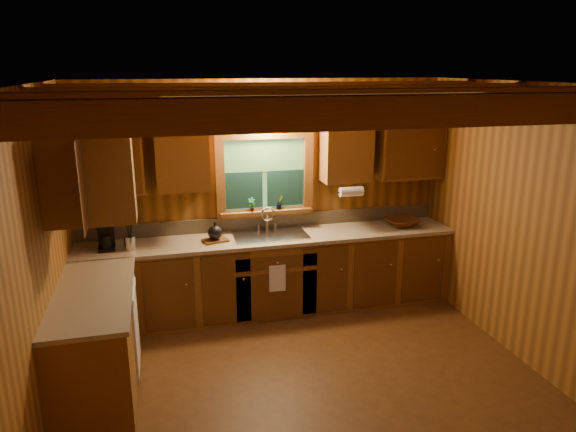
% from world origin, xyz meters
% --- Properties ---
extents(room, '(4.20, 4.20, 4.20)m').
position_xyz_m(room, '(0.00, 0.00, 1.30)').
color(room, '#502E13').
rests_on(room, ground).
extents(ceiling_beams, '(4.20, 2.54, 0.18)m').
position_xyz_m(ceiling_beams, '(0.00, 0.00, 2.49)').
color(ceiling_beams, brown).
rests_on(ceiling_beams, room).
extents(base_cabinets, '(4.20, 2.22, 0.86)m').
position_xyz_m(base_cabinets, '(-0.49, 1.28, 0.43)').
color(base_cabinets, brown).
rests_on(base_cabinets, ground).
extents(countertop, '(4.20, 2.24, 0.04)m').
position_xyz_m(countertop, '(-0.48, 1.29, 0.88)').
color(countertop, tan).
rests_on(countertop, base_cabinets).
extents(backsplash, '(4.20, 0.02, 0.16)m').
position_xyz_m(backsplash, '(0.00, 1.89, 0.98)').
color(backsplash, '#9C8969').
rests_on(backsplash, room).
extents(dishwasher_panel, '(0.02, 0.60, 0.80)m').
position_xyz_m(dishwasher_panel, '(-1.47, 0.68, 0.43)').
color(dishwasher_panel, white).
rests_on(dishwasher_panel, base_cabinets).
extents(upper_cabinets, '(4.19, 1.77, 0.78)m').
position_xyz_m(upper_cabinets, '(-0.56, 1.42, 1.84)').
color(upper_cabinets, brown).
rests_on(upper_cabinets, room).
extents(window, '(1.12, 0.08, 1.00)m').
position_xyz_m(window, '(0.00, 1.87, 1.53)').
color(window, brown).
rests_on(window, room).
extents(window_sill, '(1.06, 0.14, 0.04)m').
position_xyz_m(window_sill, '(0.00, 1.82, 1.12)').
color(window_sill, brown).
rests_on(window_sill, room).
extents(wall_sconce, '(0.45, 0.21, 0.17)m').
position_xyz_m(wall_sconce, '(0.00, 1.75, 2.16)').
color(wall_sconce, black).
rests_on(wall_sconce, room).
extents(paper_towel_roll, '(0.27, 0.11, 0.11)m').
position_xyz_m(paper_towel_roll, '(0.92, 1.53, 1.37)').
color(paper_towel_roll, white).
rests_on(paper_towel_roll, upper_cabinets).
extents(dish_towel, '(0.18, 0.01, 0.30)m').
position_xyz_m(dish_towel, '(0.00, 1.26, 0.52)').
color(dish_towel, white).
rests_on(dish_towel, base_cabinets).
extents(sink, '(0.82, 0.48, 0.43)m').
position_xyz_m(sink, '(0.00, 1.60, 0.86)').
color(sink, silver).
rests_on(sink, countertop).
extents(coffee_maker, '(0.17, 0.21, 0.30)m').
position_xyz_m(coffee_maker, '(-1.74, 1.59, 1.05)').
color(coffee_maker, black).
rests_on(coffee_maker, countertop).
extents(utensil_crock, '(0.11, 0.11, 0.32)m').
position_xyz_m(utensil_crock, '(-1.51, 1.51, 0.98)').
color(utensil_crock, silver).
rests_on(utensil_crock, countertop).
extents(cutting_board, '(0.30, 0.25, 0.02)m').
position_xyz_m(cutting_board, '(-0.62, 1.55, 0.91)').
color(cutting_board, '#553012').
rests_on(cutting_board, countertop).
extents(teakettle, '(0.15, 0.15, 0.20)m').
position_xyz_m(teakettle, '(-0.62, 1.55, 1.00)').
color(teakettle, black).
rests_on(teakettle, cutting_board).
extents(wicker_basket, '(0.39, 0.39, 0.09)m').
position_xyz_m(wicker_basket, '(1.59, 1.58, 0.95)').
color(wicker_basket, '#48230C').
rests_on(wicker_basket, countertop).
extents(potted_plant_left, '(0.10, 0.08, 0.16)m').
position_xyz_m(potted_plant_left, '(-0.17, 1.80, 1.22)').
color(potted_plant_left, '#553012').
rests_on(potted_plant_left, window_sill).
extents(potted_plant_right, '(0.11, 0.10, 0.16)m').
position_xyz_m(potted_plant_right, '(0.16, 1.82, 1.22)').
color(potted_plant_right, '#553012').
rests_on(potted_plant_right, window_sill).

